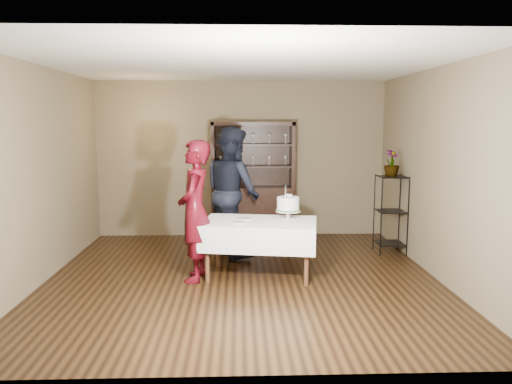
% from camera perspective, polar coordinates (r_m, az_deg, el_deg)
% --- Properties ---
extents(floor, '(5.00, 5.00, 0.00)m').
position_cam_1_polar(floor, '(6.54, -1.56, -9.81)').
color(floor, black).
rests_on(floor, ground).
extents(ceiling, '(5.00, 5.00, 0.00)m').
position_cam_1_polar(ceiling, '(6.26, -1.66, 14.40)').
color(ceiling, silver).
rests_on(ceiling, back_wall).
extents(back_wall, '(5.00, 0.02, 2.70)m').
position_cam_1_polar(back_wall, '(8.75, -1.72, 3.76)').
color(back_wall, brown).
rests_on(back_wall, floor).
extents(wall_left, '(0.02, 5.00, 2.70)m').
position_cam_1_polar(wall_left, '(6.72, -23.44, 1.78)').
color(wall_left, brown).
rests_on(wall_left, floor).
extents(wall_right, '(0.02, 5.00, 2.70)m').
position_cam_1_polar(wall_right, '(6.76, 20.13, 1.98)').
color(wall_right, brown).
rests_on(wall_right, floor).
extents(china_hutch, '(1.40, 0.48, 2.00)m').
position_cam_1_polar(china_hutch, '(8.59, -0.36, -0.93)').
color(china_hutch, black).
rests_on(china_hutch, floor).
extents(plant_etagere, '(0.42, 0.42, 1.20)m').
position_cam_1_polar(plant_etagere, '(7.90, 15.14, -2.10)').
color(plant_etagere, black).
rests_on(plant_etagere, floor).
extents(cake_table, '(1.59, 1.12, 0.73)m').
position_cam_1_polar(cake_table, '(6.51, 0.40, -4.81)').
color(cake_table, white).
rests_on(cake_table, floor).
extents(woman, '(0.47, 0.68, 1.78)m').
position_cam_1_polar(woman, '(6.33, -7.00, -2.15)').
color(woman, '#38050B').
rests_on(woman, floor).
extents(man, '(1.10, 1.18, 1.94)m').
position_cam_1_polar(man, '(7.45, -2.72, 0.05)').
color(man, black).
rests_on(man, floor).
extents(cake, '(0.36, 0.36, 0.45)m').
position_cam_1_polar(cake, '(6.63, 3.68, -1.48)').
color(cake, beige).
rests_on(cake, cake_table).
extents(plate_near, '(0.21, 0.21, 0.01)m').
position_cam_1_polar(plate_near, '(6.35, -1.92, -3.49)').
color(plate_near, beige).
rests_on(plate_near, cake_table).
extents(plate_far, '(0.21, 0.21, 0.01)m').
position_cam_1_polar(plate_far, '(6.58, -1.35, -3.07)').
color(plate_far, beige).
rests_on(plate_far, cake_table).
extents(potted_plant, '(0.31, 0.31, 0.40)m').
position_cam_1_polar(potted_plant, '(7.77, 15.23, 3.21)').
color(potted_plant, '#436A32').
rests_on(potted_plant, plant_etagere).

